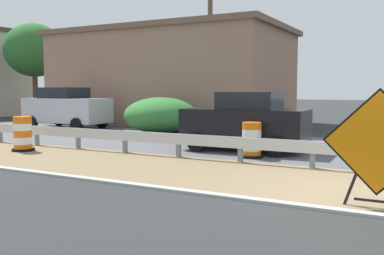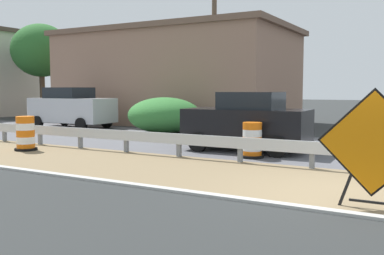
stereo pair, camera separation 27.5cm
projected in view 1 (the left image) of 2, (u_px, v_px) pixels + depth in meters
name	position (u px, v px, depth m)	size (l,w,h in m)	color
ground_plane	(350.00, 195.00, 8.41)	(160.00, 160.00, 0.00)	#2B2D2D
median_dirt_strip	(356.00, 187.00, 9.11)	(4.01, 120.00, 0.01)	#7F6B4C
far_lane_asphalt	(381.00, 153.00, 14.04)	(7.23, 120.00, 0.00)	#56565B
curb_near_edge	(337.00, 212.00, 7.27)	(0.20, 120.00, 0.11)	#ADADA8
guardrail_median	(240.00, 144.00, 12.19)	(0.18, 50.13, 0.71)	silver
warning_sign_diamond	(378.00, 146.00, 7.41)	(0.08, 1.85, 2.07)	black
traffic_barrel_nearest	(252.00, 142.00, 13.05)	(0.71, 0.71, 1.06)	orange
traffic_barrel_close	(23.00, 135.00, 14.45)	(0.74, 0.74, 1.14)	orange
car_trailing_near_lane	(66.00, 108.00, 22.92)	(2.18, 4.63, 2.13)	silver
car_lead_far_lane	(246.00, 122.00, 14.43)	(2.16, 4.09, 1.95)	black
roadside_shop_near	(172.00, 77.00, 26.97)	(8.31, 13.95, 5.60)	#93705B
utility_pole_near	(210.00, 41.00, 21.40)	(0.24, 1.80, 8.46)	brown
bush_roadside	(161.00, 115.00, 20.42)	(3.42, 3.42, 1.67)	#337533
tree_roadside	(34.00, 50.00, 30.77)	(4.14, 4.14, 6.65)	#4C3D2D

